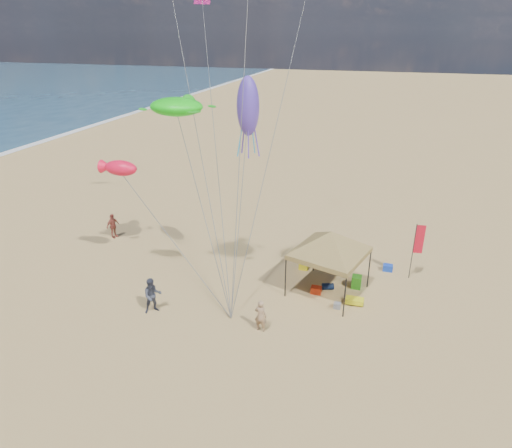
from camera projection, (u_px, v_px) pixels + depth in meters
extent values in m
plane|color=tan|center=(238.00, 327.00, 20.77)|extent=(280.00, 280.00, 0.00)
cylinder|color=black|center=(314.00, 254.00, 25.21)|extent=(0.06, 0.06, 2.16)
cylinder|color=black|center=(369.00, 269.00, 23.57)|extent=(0.06, 0.06, 2.16)
cylinder|color=black|center=(285.00, 278.00, 22.74)|extent=(0.06, 0.06, 2.16)
cylinder|color=black|center=(345.00, 298.00, 21.10)|extent=(0.06, 0.06, 2.16)
cube|color=olive|center=(330.00, 253.00, 22.67)|extent=(4.16, 4.16, 0.26)
pyramid|color=olive|center=(331.00, 232.00, 22.18)|extent=(6.27, 6.27, 1.08)
cylinder|color=black|center=(413.00, 252.00, 24.20)|extent=(0.04, 0.04, 3.30)
cube|color=red|center=(419.00, 239.00, 23.86)|extent=(0.48, 0.09, 1.65)
cube|color=red|center=(316.00, 290.00, 23.35)|extent=(0.54, 0.38, 0.38)
cube|color=#163CB9|center=(388.00, 268.00, 25.54)|extent=(0.54, 0.38, 0.38)
cylinder|color=black|center=(328.00, 286.00, 23.71)|extent=(0.69, 0.54, 0.36)
cylinder|color=orange|center=(316.00, 256.00, 26.86)|extent=(0.54, 0.69, 0.36)
cube|color=#2D8C19|center=(356.00, 282.00, 23.81)|extent=(0.50, 0.50, 0.70)
cube|color=#FFF41C|center=(304.00, 263.00, 25.70)|extent=(0.50, 0.50, 0.70)
cube|color=slate|center=(337.00, 306.00, 22.13)|extent=(0.34, 0.30, 0.28)
cube|color=yellow|center=(355.00, 301.00, 22.43)|extent=(0.90, 0.50, 0.24)
imported|color=#A47F5D|center=(261.00, 316.00, 20.24)|extent=(0.61, 0.43, 1.60)
imported|color=#373B4B|center=(153.00, 296.00, 21.55)|extent=(1.13, 1.10, 1.84)
imported|color=silver|center=(340.00, 257.00, 25.54)|extent=(1.02, 0.64, 1.52)
imported|color=#B75646|center=(113.00, 226.00, 29.38)|extent=(0.66, 1.05, 1.67)
ellipsoid|color=#14E214|center=(176.00, 107.00, 20.96)|extent=(3.04, 2.69, 0.86)
ellipsoid|color=#FC1238|center=(121.00, 168.00, 22.87)|extent=(2.02, 1.56, 0.80)
ellipsoid|color=#5439BC|center=(248.00, 106.00, 20.53)|extent=(1.18, 1.18, 2.74)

